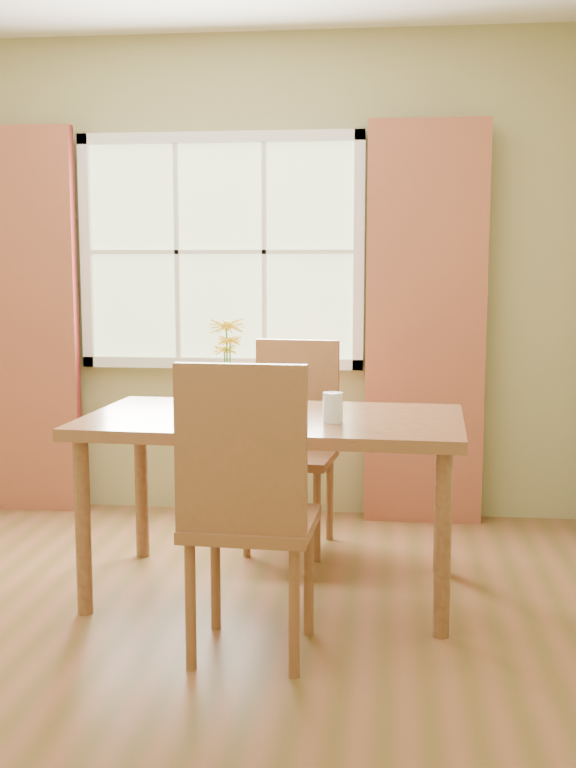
% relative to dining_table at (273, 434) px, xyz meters
% --- Properties ---
extents(room, '(4.24, 3.84, 2.74)m').
position_rel_dining_table_xyz_m(room, '(-0.46, -0.59, 0.65)').
color(room, brown).
rests_on(room, ground).
extents(window, '(1.62, 0.06, 1.32)m').
position_rel_dining_table_xyz_m(window, '(-0.46, 1.28, 0.80)').
color(window, beige).
rests_on(window, room).
extents(curtain_left, '(0.65, 0.08, 2.20)m').
position_rel_dining_table_xyz_m(curtain_left, '(-1.61, 1.19, 0.40)').
color(curtain_left, maroon).
rests_on(curtain_left, room).
extents(curtain_right, '(0.65, 0.08, 2.20)m').
position_rel_dining_table_xyz_m(curtain_right, '(0.69, 1.19, 0.40)').
color(curtain_right, maroon).
rests_on(curtain_right, room).
extents(dining_table, '(1.65, 0.99, 0.79)m').
position_rel_dining_table_xyz_m(dining_table, '(0.00, 0.00, 0.00)').
color(dining_table, brown).
rests_on(dining_table, room).
extents(chair_near, '(0.48, 0.48, 1.10)m').
position_rel_dining_table_xyz_m(chair_near, '(-0.00, -0.72, -0.10)').
color(chair_near, brown).
rests_on(chair_near, room).
extents(chair_far, '(0.48, 0.48, 1.05)m').
position_rel_dining_table_xyz_m(chair_far, '(0.01, 0.71, -0.13)').
color(chair_far, brown).
rests_on(chair_far, room).
extents(placemat, '(0.48, 0.38, 0.01)m').
position_rel_dining_table_xyz_m(placemat, '(-0.12, -0.13, 0.08)').
color(placemat, beige).
rests_on(placemat, dining_table).
extents(plate, '(0.35, 0.35, 0.01)m').
position_rel_dining_table_xyz_m(plate, '(-0.04, -0.08, 0.09)').
color(plate, '#98BB2E').
rests_on(plate, placemat).
extents(croissant_sandwich, '(0.17, 0.12, 0.11)m').
position_rel_dining_table_xyz_m(croissant_sandwich, '(-0.09, -0.08, 0.16)').
color(croissant_sandwich, '#F1B752').
rests_on(croissant_sandwich, plate).
extents(water_glass, '(0.08, 0.08, 0.12)m').
position_rel_dining_table_xyz_m(water_glass, '(0.26, -0.13, 0.14)').
color(water_glass, silver).
rests_on(water_glass, dining_table).
extents(flower_vase, '(0.16, 0.16, 0.40)m').
position_rel_dining_table_xyz_m(flower_vase, '(-0.24, 0.21, 0.32)').
color(flower_vase, silver).
rests_on(flower_vase, dining_table).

